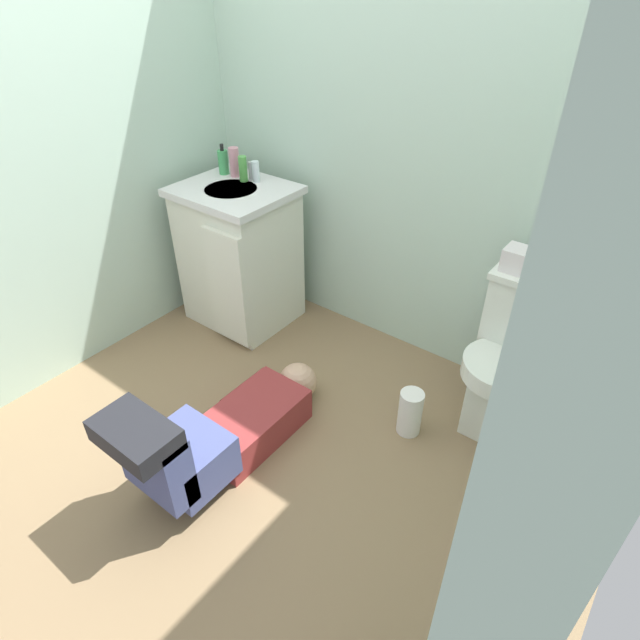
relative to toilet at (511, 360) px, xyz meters
name	(u,v)px	position (x,y,z in m)	size (l,w,h in m)	color
ground_plane	(270,436)	(-0.81, -0.73, -0.39)	(2.84, 3.00, 0.04)	#856A4B
wall_back	(404,121)	(-0.81, 0.31, 0.83)	(2.50, 0.08, 2.40)	#B2CFBC
wall_left	(55,127)	(-2.02, -0.73, 0.83)	(0.08, 2.00, 2.40)	#B2CFBC
toilet	(511,360)	(0.00, 0.00, 0.00)	(0.36, 0.46, 0.75)	silver
vanity_cabinet	(240,255)	(-1.57, -0.09, 0.05)	(0.60, 0.53, 0.82)	silver
faucet	(251,171)	(-1.58, 0.05, 0.50)	(0.02, 0.02, 0.10)	silver
person_plumber	(220,431)	(-0.86, -0.96, -0.19)	(0.38, 1.06, 0.52)	maroon
tissue_box	(531,263)	(-0.04, 0.09, 0.43)	(0.22, 0.11, 0.10)	silver
toiletry_bag	(569,273)	(0.11, 0.09, 0.44)	(0.12, 0.09, 0.11)	#B22D3F
soap_dispenser	(223,162)	(-1.77, 0.03, 0.52)	(0.06, 0.06, 0.17)	#42A35B
bottle_pink	(234,162)	(-1.69, 0.05, 0.53)	(0.06, 0.06, 0.16)	pink
bottle_green	(243,169)	(-1.60, 0.02, 0.52)	(0.04, 0.04, 0.14)	#50A547
bottle_clear	(256,172)	(-1.54, 0.05, 0.51)	(0.04, 0.04, 0.11)	silver
paper_towel_roll	(410,412)	(-0.30, -0.32, -0.25)	(0.11, 0.11, 0.23)	white
toilet_paper_roll	(474,547)	(0.20, -0.72, -0.32)	(0.11, 0.11, 0.10)	white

